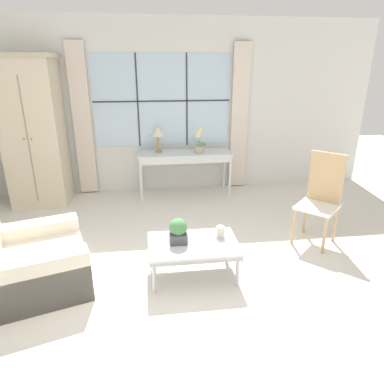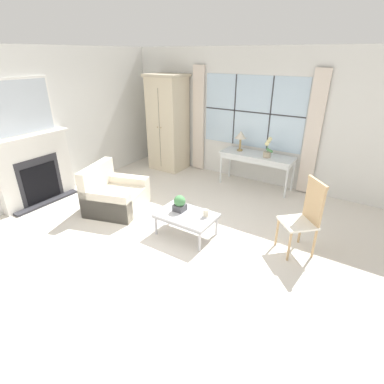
{
  "view_description": "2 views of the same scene",
  "coord_description": "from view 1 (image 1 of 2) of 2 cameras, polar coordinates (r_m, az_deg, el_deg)",
  "views": [
    {
      "loc": [
        -0.26,
        -2.8,
        2.1
      ],
      "look_at": [
        0.19,
        0.69,
        0.77
      ],
      "focal_mm": 32.0,
      "sensor_mm": 36.0,
      "label": 1
    },
    {
      "loc": [
        2.46,
        -3.12,
        2.66
      ],
      "look_at": [
        0.05,
        0.59,
        0.6
      ],
      "focal_mm": 28.0,
      "sensor_mm": 36.0,
      "label": 2
    }
  ],
  "objects": [
    {
      "name": "armoire",
      "position": [
        5.77,
        -24.79,
        9.03
      ],
      "size": [
        0.89,
        0.72,
        2.24
      ],
      "color": "beige",
      "rests_on": "ground_plane"
    },
    {
      "name": "side_chair_wooden",
      "position": [
        4.44,
        20.77,
        -0.27
      ],
      "size": [
        0.62,
        0.62,
        1.11
      ],
      "color": "white",
      "rests_on": "ground_plane"
    },
    {
      "name": "console_table",
      "position": [
        5.7,
        -1.24,
        5.88
      ],
      "size": [
        1.54,
        0.52,
        0.73
      ],
      "color": "silver",
      "rests_on": "ground_plane"
    },
    {
      "name": "potted_orchid",
      "position": [
        5.61,
        1.16,
        8.22
      ],
      "size": [
        0.2,
        0.15,
        0.42
      ],
      "color": "tan",
      "rests_on": "console_table"
    },
    {
      "name": "armchair_upholstered",
      "position": [
        3.77,
        -25.09,
        -10.69
      ],
      "size": [
        1.16,
        1.2,
        0.84
      ],
      "color": "beige",
      "rests_on": "ground_plane"
    },
    {
      "name": "coffee_table",
      "position": [
        3.57,
        0.19,
        -9.07
      ],
      "size": [
        0.92,
        0.61,
        0.37
      ],
      "color": "#BCBCC1",
      "rests_on": "ground_plane"
    },
    {
      "name": "ground_plane",
      "position": [
        3.51,
        -1.72,
        -16.09
      ],
      "size": [
        14.0,
        14.0,
        0.0
      ],
      "primitive_type": "plane",
      "color": "silver"
    },
    {
      "name": "pillar_candle",
      "position": [
        3.65,
        4.73,
        -6.66
      ],
      "size": [
        0.12,
        0.12,
        0.13
      ],
      "color": "silver",
      "rests_on": "coffee_table"
    },
    {
      "name": "wall_back_windowed",
      "position": [
        5.88,
        -4.93,
        13.65
      ],
      "size": [
        7.2,
        0.14,
        2.8
      ],
      "color": "silver",
      "rests_on": "ground_plane"
    },
    {
      "name": "table_lamp",
      "position": [
        5.63,
        -5.71,
        9.86
      ],
      "size": [
        0.24,
        0.24,
        0.43
      ],
      "color": "#9E7F47",
      "rests_on": "console_table"
    },
    {
      "name": "potted_plant_small",
      "position": [
        3.51,
        -2.37,
        -6.46
      ],
      "size": [
        0.19,
        0.19,
        0.26
      ],
      "color": "#4C4C51",
      "rests_on": "coffee_table"
    }
  ]
}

